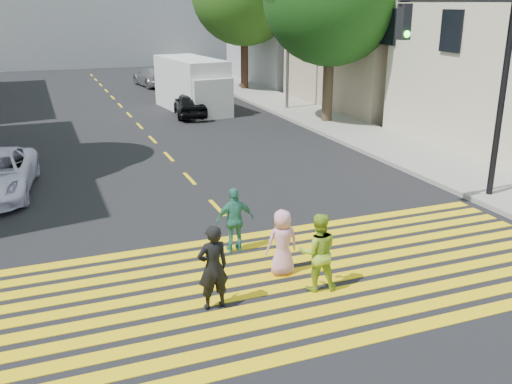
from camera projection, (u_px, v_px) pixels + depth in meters
ground at (314, 310)px, 10.70m from camera, size 120.00×120.00×0.00m
sidewalk_right at (332, 123)px, 26.86m from camera, size 3.00×60.00×0.15m
crosswalk at (286, 280)px, 11.82m from camera, size 13.40×5.30×0.01m
lane_line at (124, 110)px, 30.59m from camera, size 0.12×34.40×0.01m
building_right_tan at (406, 12)px, 31.08m from camera, size 10.00×10.00×10.00m
building_right_grey at (314, 10)px, 40.80m from camera, size 10.00×10.00×10.00m
pedestrian_man at (213, 267)px, 10.53m from camera, size 0.64×0.45×1.65m
pedestrian_woman at (318, 252)px, 11.22m from camera, size 0.92×0.80×1.62m
pedestrian_child at (282, 242)px, 11.91m from camera, size 0.70×0.45×1.43m
pedestrian_extra at (235, 220)px, 13.01m from camera, size 0.91×0.41×1.52m
dark_car_near at (190, 104)px, 28.63m from camera, size 1.99×3.82×1.24m
silver_car at (153, 77)px, 39.03m from camera, size 2.35×4.69×1.31m
dark_car_parked at (196, 84)px, 35.71m from camera, size 1.61×3.96×1.28m
white_van at (193, 86)px, 29.90m from camera, size 2.81×5.98×2.72m
traffic_signal at (478, 68)px, 15.06m from camera, size 4.04×0.74×5.94m
street_lamp at (285, 8)px, 28.76m from camera, size 2.04×0.65×9.11m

